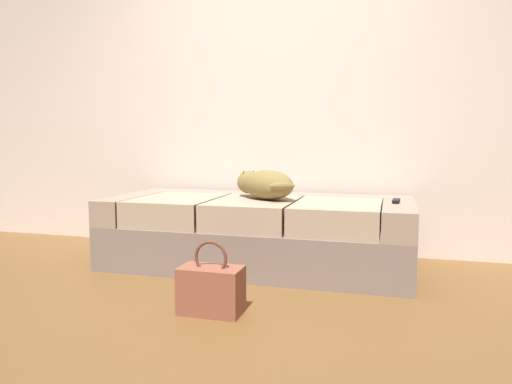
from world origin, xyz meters
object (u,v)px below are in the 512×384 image
(couch, at_px, (258,232))
(handbag, at_px, (211,289))
(tv_remote, at_px, (396,201))
(dog_tan, at_px, (264,184))

(couch, bearing_deg, handbag, -88.48)
(couch, distance_m, tv_remote, 0.96)
(couch, relative_size, tv_remote, 13.96)
(handbag, bearing_deg, dog_tan, 88.54)
(couch, distance_m, dog_tan, 0.35)
(couch, height_order, handbag, couch)
(dog_tan, xyz_separation_m, tv_remote, (0.88, 0.05, -0.09))
(handbag, bearing_deg, couch, 91.52)
(dog_tan, relative_size, handbag, 1.44)
(dog_tan, xyz_separation_m, handbag, (-0.02, -0.96, -0.46))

